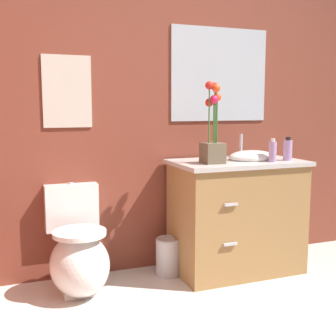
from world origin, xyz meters
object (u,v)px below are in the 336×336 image
lotion_bottle (288,150)px  trash_bin (168,256)px  vanity_cabinet (237,214)px  wall_mirror (220,75)px  toilet (78,256)px  flower_vase (213,136)px  soap_bottle (273,151)px  wall_poster (67,92)px

lotion_bottle → trash_bin: bearing=165.9°
vanity_cabinet → wall_mirror: (-0.00, 0.29, 1.03)m
toilet → flower_vase: bearing=-6.4°
flower_vase → soap_bottle: 0.45m
wall_poster → trash_bin: bearing=-17.5°
toilet → soap_bottle: 1.51m
soap_bottle → wall_mirror: (-0.19, 0.45, 0.55)m
lotion_bottle → toilet: bearing=174.3°
flower_vase → trash_bin: flower_vase is taller
vanity_cabinet → wall_mirror: wall_mirror is taller
lotion_bottle → wall_mirror: bearing=129.2°
toilet → trash_bin: 0.66m
soap_bottle → wall_poster: (-1.35, 0.45, 0.41)m
vanity_cabinet → wall_mirror: bearing=90.6°
flower_vase → wall_mirror: (0.24, 0.37, 0.44)m
trash_bin → wall_mirror: (0.50, 0.21, 1.31)m
toilet → vanity_cabinet: bearing=-1.3°
flower_vase → vanity_cabinet: bearing=17.6°
toilet → trash_bin: (0.65, 0.06, -0.11)m
trash_bin → wall_poster: wall_poster is taller
soap_bottle → flower_vase: bearing=169.8°
soap_bottle → wall_poster: size_ratio=0.34×
wall_mirror → toilet: bearing=-167.0°
soap_bottle → trash_bin: size_ratio=0.60×
toilet → lotion_bottle: lotion_bottle is taller
flower_vase → toilet: bearing=173.6°
flower_vase → trash_bin: size_ratio=2.04×
vanity_cabinet → flower_vase: (-0.24, -0.08, 0.59)m
flower_vase → wall_poster: wall_poster is taller
toilet → vanity_cabinet: vanity_cabinet is taller
soap_bottle → trash_bin: soap_bottle is taller
trash_bin → wall_mirror: wall_mirror is taller
toilet → wall_poster: wall_poster is taller
toilet → vanity_cabinet: 1.17m
lotion_bottle → flower_vase: bearing=175.4°
flower_vase → soap_bottle: flower_vase is taller
wall_poster → wall_mirror: size_ratio=0.60×
soap_bottle → wall_poster: bearing=161.6°
soap_bottle → toilet: bearing=172.4°
vanity_cabinet → wall_mirror: size_ratio=1.25×
vanity_cabinet → trash_bin: 0.59m
trash_bin → wall_mirror: bearing=22.3°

